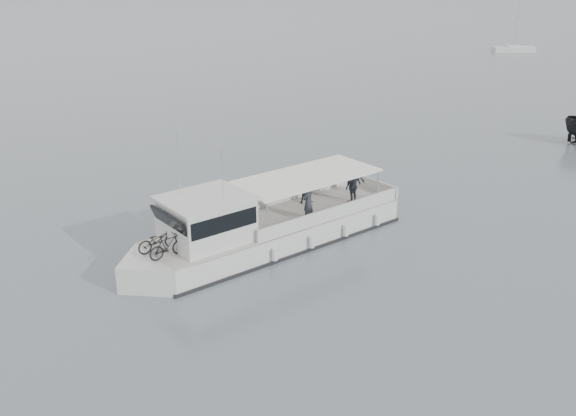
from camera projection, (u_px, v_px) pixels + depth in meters
name	position (u px, v px, depth m)	size (l,w,h in m)	color
ground	(165.00, 252.00, 27.98)	(1400.00, 1400.00, 0.00)	slate
tour_boat	(255.00, 229.00, 27.83)	(13.57, 7.50, 5.81)	silver
moored_fleet	(51.00, 1.00, 180.19)	(401.11, 294.98, 9.31)	silver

